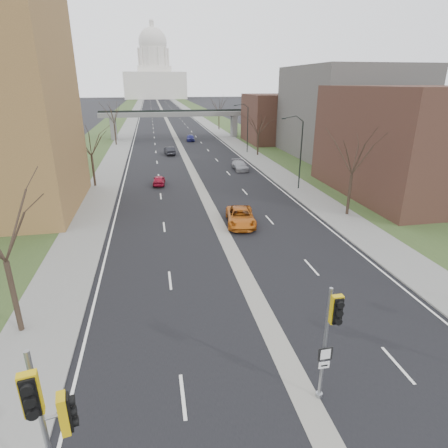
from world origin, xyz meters
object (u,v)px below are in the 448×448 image
object	(u,v)px
car_left_near	(159,180)
car_right_near	(241,217)
signal_pole_median	(331,328)
signal_pole_left	(48,414)
car_left_far	(169,151)
car_right_mid	(240,165)
car_right_far	(190,138)

from	to	relation	value
car_left_near	car_right_near	world-z (taller)	car_right_near
car_left_near	car_right_near	size ratio (longest dim) A/B	0.68
signal_pole_median	car_left_near	bearing A→B (deg)	97.76
car_left_near	signal_pole_left	bearing A→B (deg)	88.93
signal_pole_left	signal_pole_median	world-z (taller)	signal_pole_left
car_left_far	car_right_mid	world-z (taller)	car_left_far
car_left_far	car_right_mid	bearing A→B (deg)	116.26
signal_pole_median	car_right_far	distance (m)	74.43
signal_pole_left	car_left_near	world-z (taller)	signal_pole_left
signal_pole_left	car_right_mid	world-z (taller)	signal_pole_left
car_left_far	car_right_far	world-z (taller)	car_right_far
car_left_near	car_left_far	bearing A→B (deg)	-92.02
car_right_far	signal_pole_left	bearing A→B (deg)	-95.40
signal_pole_left	car_right_far	bearing A→B (deg)	70.36
signal_pole_left	car_right_near	size ratio (longest dim) A/B	1.08
car_left_far	car_right_far	bearing A→B (deg)	-115.74
signal_pole_left	car_left_far	bearing A→B (deg)	73.16
car_right_mid	signal_pole_median	bearing A→B (deg)	-98.35
signal_pole_left	car_right_far	size ratio (longest dim) A/B	1.39
car_left_near	car_right_mid	xyz separation A→B (m)	(12.17, 6.63, 0.05)
car_left_near	car_right_far	bearing A→B (deg)	-97.42
signal_pole_median	car_right_mid	world-z (taller)	signal_pole_median
signal_pole_left	signal_pole_median	size ratio (longest dim) A/B	1.12
car_left_near	signal_pole_median	bearing A→B (deg)	103.26
car_left_far	signal_pole_median	bearing A→B (deg)	86.17
car_left_far	car_right_far	size ratio (longest dim) A/B	1.03
signal_pole_left	signal_pole_median	distance (m)	9.76
signal_pole_left	signal_pole_median	xyz separation A→B (m)	(9.47, 2.37, -0.20)
car_left_near	car_right_far	distance (m)	38.48
car_right_mid	car_left_near	bearing A→B (deg)	-151.19
signal_pole_left	car_right_far	xyz separation A→B (m)	(11.80, 76.70, -3.12)
car_right_mid	car_right_near	bearing A→B (deg)	-102.63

